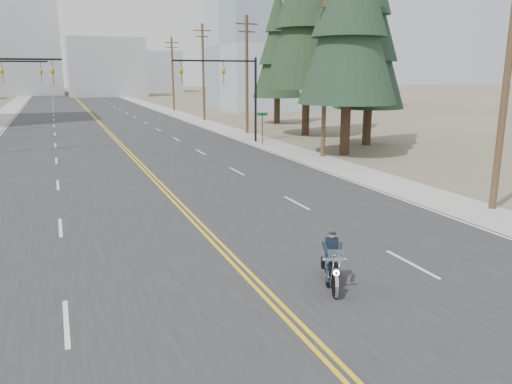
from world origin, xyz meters
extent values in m
plane|color=#776D56|center=(0.00, 0.00, 0.00)|extent=(400.00, 400.00, 0.00)
cube|color=#303033|center=(0.00, 70.00, 0.01)|extent=(20.00, 200.00, 0.01)
cube|color=#A5A5A0|center=(-11.50, 70.00, 0.01)|extent=(3.00, 200.00, 0.01)
cube|color=#A5A5A0|center=(11.50, 70.00, 0.01)|extent=(3.00, 200.00, 0.01)
cylinder|color=black|center=(-7.50, 32.00, 6.70)|extent=(7.00, 0.14, 0.14)
imported|color=#BF8C0C|center=(-4.70, 32.00, 6.05)|extent=(0.21, 0.26, 1.30)
cylinder|color=black|center=(11.00, 32.00, 3.50)|extent=(0.20, 0.20, 7.00)
cylinder|color=black|center=(7.50, 32.00, 6.70)|extent=(7.00, 0.14, 0.14)
imported|color=#BF8C0C|center=(8.20, 32.00, 6.05)|extent=(0.21, 0.26, 1.30)
imported|color=#BF8C0C|center=(4.70, 32.00, 6.05)|extent=(0.21, 0.26, 1.30)
cylinder|color=black|center=(-8.00, 40.00, 6.70)|extent=(6.00, 0.14, 0.14)
imported|color=#BF8C0C|center=(-8.60, 40.00, 6.05)|extent=(0.21, 0.26, 1.30)
imported|color=#BF8C0C|center=(-5.60, 40.00, 6.05)|extent=(0.21, 0.26, 1.30)
cylinder|color=black|center=(10.80, 30.00, 1.30)|extent=(0.06, 0.06, 2.60)
cube|color=#0C5926|center=(10.80, 30.00, 2.50)|extent=(0.90, 0.03, 0.25)
cylinder|color=brown|center=(12.50, 8.00, 5.50)|extent=(0.30, 0.30, 11.00)
cylinder|color=brown|center=(12.50, 23.00, 5.75)|extent=(0.30, 0.30, 11.50)
cube|color=brown|center=(12.50, 23.00, 10.00)|extent=(1.60, 0.12, 0.12)
cylinder|color=brown|center=(12.50, 38.00, 5.50)|extent=(0.30, 0.30, 11.00)
cube|color=brown|center=(12.50, 38.00, 10.20)|extent=(2.20, 0.12, 0.12)
cube|color=brown|center=(12.50, 38.00, 9.50)|extent=(1.60, 0.12, 0.12)
cylinder|color=brown|center=(12.50, 53.00, 5.75)|extent=(0.30, 0.30, 11.50)
cube|color=brown|center=(12.50, 53.00, 10.70)|extent=(2.20, 0.12, 0.12)
cube|color=brown|center=(12.50, 53.00, 10.00)|extent=(1.60, 0.12, 0.12)
cylinder|color=brown|center=(12.50, 70.00, 5.50)|extent=(0.30, 0.30, 11.00)
cube|color=brown|center=(12.50, 70.00, 10.20)|extent=(2.20, 0.12, 0.12)
cube|color=brown|center=(12.50, 70.00, 9.50)|extent=(1.60, 0.12, 0.12)
cube|color=#9EB5CC|center=(32.00, 70.00, 10.00)|extent=(24.00, 16.00, 20.00)
cube|color=#ADB2B7|center=(8.00, 125.00, 7.00)|extent=(18.00, 14.00, 14.00)
cube|color=#B7BCC6|center=(40.00, 110.00, 9.00)|extent=(16.00, 12.00, 18.00)
cube|color=#ADB2B7|center=(-12.00, 140.00, 13.00)|extent=(20.00, 15.00, 26.00)
cube|color=#B7BCC6|center=(25.00, 150.00, 6.00)|extent=(14.00, 14.00, 12.00)
cylinder|color=#382619|center=(14.36, 23.14, 1.83)|extent=(0.71, 0.71, 3.65)
cone|color=#19331E|center=(14.36, 23.14, 9.13)|extent=(6.90, 6.90, 10.96)
cylinder|color=#382619|center=(18.73, 26.86, 1.49)|extent=(0.65, 0.65, 2.99)
cone|color=black|center=(18.73, 26.86, 7.46)|extent=(5.60, 5.60, 8.96)
cone|color=black|center=(18.73, 26.86, 10.00)|extent=(4.20, 4.20, 6.72)
cylinder|color=#382619|center=(17.11, 34.59, 2.17)|extent=(0.76, 0.76, 4.33)
cone|color=#1C3319|center=(17.11, 34.59, 10.83)|extent=(7.80, 7.80, 13.00)
cylinder|color=#382619|center=(19.19, 45.79, 1.50)|extent=(0.70, 0.70, 3.00)
cone|color=#1A3319|center=(19.19, 45.79, 7.50)|extent=(5.60, 5.60, 9.00)
cone|color=#1A3319|center=(19.19, 45.79, 10.05)|extent=(4.20, 4.20, 6.75)
cone|color=#1A3319|center=(19.19, 45.79, 12.60)|extent=(2.80, 2.80, 4.80)
camera|label=1|loc=(-4.83, -7.60, 5.77)|focal=35.00mm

